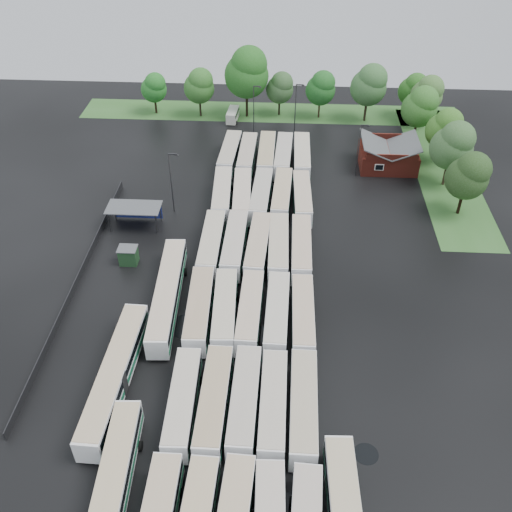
{
  "coord_description": "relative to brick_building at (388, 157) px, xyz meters",
  "views": [
    {
      "loc": [
        5.5,
        -49.74,
        51.4
      ],
      "look_at": [
        2.0,
        12.0,
        2.5
      ],
      "focal_mm": 40.0,
      "sensor_mm": 36.0,
      "label": 1
    }
  ],
  "objects": [
    {
      "name": "tree_north_4",
      "position": [
        -11.57,
        20.07,
        4.6
      ],
      "size": [
        6.07,
        6.07,
        10.05
      ],
      "color": "#352419",
      "rests_on": "ground"
    },
    {
      "name": "tree_east_0",
      "position": [
        9.77,
        -14.78,
        5.2
      ],
      "size": [
        6.63,
        6.63,
        10.98
      ],
      "color": "black",
      "rests_on": "ground"
    },
    {
      "name": "puddle_0",
      "position": [
        -27.97,
        -63.62,
        -1.86
      ],
      "size": [
        4.68,
        4.68,
        0.01
      ],
      "primitive_type": "cylinder",
      "color": "black",
      "rests_on": "ground"
    },
    {
      "name": "bus_r4c2",
      "position": [
        -22.07,
        -14.6,
        0.15
      ],
      "size": [
        3.35,
        13.3,
        3.67
      ],
      "rotation": [
        0.0,
        0.0,
        -0.04
      ],
      "color": "white",
      "rests_on": "ground"
    },
    {
      "name": "bus_r2c0",
      "position": [
        -28.48,
        -41.37,
        0.17
      ],
      "size": [
        3.34,
        13.4,
        3.7
      ],
      "rotation": [
        0.0,
        0.0,
        0.04
      ],
      "color": "white",
      "rests_on": "ground"
    },
    {
      "name": "bus_r3c3",
      "position": [
        -18.95,
        -27.98,
        0.14
      ],
      "size": [
        2.96,
        13.14,
        3.65
      ],
      "rotation": [
        0.0,
        0.0,
        0.01
      ],
      "color": "white",
      "rests_on": "ground"
    },
    {
      "name": "puddle_2",
      "position": [
        -30.0,
        -42.35,
        -1.86
      ],
      "size": [
        4.5,
        4.5,
        0.01
      ],
      "primitive_type": "cylinder",
      "color": "black",
      "rests_on": "ground"
    },
    {
      "name": "bus_r2c1",
      "position": [
        -25.3,
        -41.28,
        0.11
      ],
      "size": [
        3.36,
        13.02,
        3.59
      ],
      "rotation": [
        0.0,
        0.0,
        0.05
      ],
      "color": "white",
      "rests_on": "ground"
    },
    {
      "name": "bus_r5c4",
      "position": [
        -15.45,
        -0.96,
        0.17
      ],
      "size": [
        2.89,
        13.33,
        3.71
      ],
      "rotation": [
        0.0,
        0.0,
        0.0
      ],
      "color": "white",
      "rests_on": "ground"
    },
    {
      "name": "tree_north_5",
      "position": [
        -2.05,
        19.03,
        5.9
      ],
      "size": [
        7.29,
        7.29,
        12.07
      ],
      "color": "#2F2219",
      "rests_on": "ground"
    },
    {
      "name": "tree_north_1",
      "position": [
        -36.38,
        19.38,
        4.81
      ],
      "size": [
        6.26,
        6.26,
        10.37
      ],
      "color": "black",
      "rests_on": "ground"
    },
    {
      "name": "bus_r4c3",
      "position": [
        -18.76,
        -14.12,
        0.12
      ],
      "size": [
        3.31,
        13.07,
        3.61
      ],
      "rotation": [
        0.0,
        0.0,
        -0.04
      ],
      "color": "white",
      "rests_on": "ground"
    },
    {
      "name": "lamp_post_nw",
      "position": [
        -35.87,
        -16.73,
        4.22
      ],
      "size": [
        1.61,
        0.31,
        10.48
      ],
      "color": "#2D2D30",
      "rests_on": "ground"
    },
    {
      "name": "west_fence",
      "position": [
        -46.2,
        -34.77,
        -1.27
      ],
      "size": [
        0.1,
        50.0,
        1.2
      ],
      "primitive_type": "cube",
      "color": "#2D2D30",
      "rests_on": "ground"
    },
    {
      "name": "bus_r5c1",
      "position": [
        -25.27,
        -1.05,
        0.09
      ],
      "size": [
        3.03,
        12.87,
        3.56
      ],
      "rotation": [
        0.0,
        0.0,
        -0.02
      ],
      "color": "white",
      "rests_on": "ground"
    },
    {
      "name": "wash_shed",
      "position": [
        -41.2,
        -20.74,
        1.12
      ],
      "size": [
        8.2,
        4.2,
        3.58
      ],
      "color": "#2D2D30",
      "rests_on": "ground"
    },
    {
      "name": "bus_r3c2",
      "position": [
        -21.86,
        -28.01,
        0.15
      ],
      "size": [
        3.4,
        13.31,
        3.67
      ],
      "rotation": [
        0.0,
        0.0,
        -0.05
      ],
      "color": "white",
      "rests_on": "ground"
    },
    {
      "name": "tree_east_2",
      "position": [
        9.62,
        2.18,
        4.87
      ],
      "size": [
        6.33,
        6.33,
        10.48
      ],
      "color": "black",
      "rests_on": "ground"
    },
    {
      "name": "puddle_4",
      "position": [
        -9.24,
        -59.21,
        -1.86
      ],
      "size": [
        2.56,
        2.56,
        0.01
      ],
      "primitive_type": "cylinder",
      "color": "black",
      "rests_on": "ground"
    },
    {
      "name": "utility_hut",
      "position": [
        -40.2,
        -30.17,
        -0.55
      ],
      "size": [
        2.7,
        2.2,
        2.62
      ],
      "color": "#193C1D",
      "rests_on": "ground"
    },
    {
      "name": "bus_r1c1",
      "position": [
        -25.04,
        -55.23,
        0.17
      ],
      "size": [
        2.94,
        13.29,
        3.69
      ],
      "rotation": [
        0.0,
        0.0,
        -0.01
      ],
      "color": "white",
      "rests_on": "ground"
    },
    {
      "name": "ground",
      "position": [
        -24.0,
        -42.77,
        -1.87
      ],
      "size": [
        160.0,
        160.0,
        0.0
      ],
      "primitive_type": "plane",
      "color": "black",
      "rests_on": "ground"
    },
    {
      "name": "bus_r1c4",
      "position": [
        -15.64,
        -55.34,
        0.17
      ],
      "size": [
        2.99,
        13.33,
        3.7
      ],
      "rotation": [
        0.0,
        0.0,
        -0.01
      ],
      "color": "white",
      "rests_on": "ground"
    },
    {
      "name": "bus_r5c2",
      "position": [
        -21.8,
        -0.76,
        0.16
      ],
      "size": [
        2.91,
        13.23,
        3.68
      ],
      "rotation": [
        0.0,
        0.0,
        -0.01
      ],
      "color": "white",
      "rests_on": "ground"
    },
    {
      "name": "lamp_post_back_w",
      "position": [
        -24.7,
        11.55,
        3.92
      ],
      "size": [
        1.54,
        0.3,
        9.97
      ],
      "color": "#2D2D30",
      "rests_on": "ground"
    },
    {
      "name": "bus_r2c2",
      "position": [
        -22.15,
        -41.28,
        0.09
      ],
      "size": [
        2.95,
        12.8,
        3.55
      ],
      "rotation": [
        0.0,
        0.0,
        -0.02
      ],
      "color": "white",
      "rests_on": "ground"
    },
    {
      "name": "tree_north_3",
      "position": [
        -19.89,
        20.93,
        4.14
      ],
      "size": [
        5.64,
        5.64,
        9.34
      ],
      "color": "black",
      "rests_on": "ground"
    },
    {
      "name": "bus_r1c3",
      "position": [
        -18.82,
        -55.27,
        0.1
      ],
      "size": [
        2.8,
        12.87,
        3.58
      ],
      "rotation": [
        0.0,
        0.0,
        -0.0
      ],
      "color": "white",
      "rests_on": "ground"
    },
    {
      "name": "bus_r1c2",
      "position": [
        -21.84,
        -54.95,
        0.14
      ],
      "size": [
        2.98,
        13.11,
        3.64
      ],
      "rotation": [
        0.0,
        0.0,
        -0.01
      ],
      "color": "white",
      "rests_on": "ground"
    },
    {
      "name": "tree_east_1",
      "position": [
        9.17,
        -5.92,
        5.75
      ],
      "size": [
        7.14,
        7.14,
        11.83
      ],
      "color": "#382B1D",
      "rests_on": "ground"
    },
    {
      "name": "bus_r1c0",
      "position": [
        -28.34,
        -55.41,
        0.09
      ],
      "size": [
        3.04,
        12.84,
        3.55
      ],
      "rotation": [
        0.0,
        0.0,
        0.03
      ],
      "color": "white",
      "rests_on": "ground"
    },
    {
      "name": "grass_strip_north",
      "position": [
        -22.0,
        22.03,
        -1.86
      ],
      "size": [
        80.0,
        10.0,
        0.01
      ],
      "primitive_type": "cube",
      "color": "#336629",
      "rests_on": "ground"
    },
    {
      "name": "brick_building",
      "position": [
        0.0,
        0.0,
        0.0
      ],
      "size": [
        10.07,
        8.6,
        5.39
      ],
      "color": "maroon",
      "rests_on": "ground"
    },
    {
      "name": "artic_bus_west_c",
      "position": [
        -36.36,
        -52.32,
        0.17
      ],
      "size": [
        3.42,
        19.83,
        3.67
      ],
      "rotation": [
        0.0,
        0.0,
        -0.03
      ],
      "color": "white",
      "rests_on": "ground"
    },
    {
      "name": "puddle_3",
      "position": [
        -19.59,
        -43.15,
        -1.86
      ],
      "size": [
        3.65,
        3.65,
        0.01
      ],
      "primitive_type": "cylinder",
      "color": "black",
      "rests_on": "ground"
    },
    {
      "name": "bus_r4c4",
      "position": [
        -15.48,
        -14.67,
        0.09
      ],
      "size": [
        3.12,
        12.83,
        3.55
      ],
      "rotation": [
        0.0,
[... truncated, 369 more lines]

